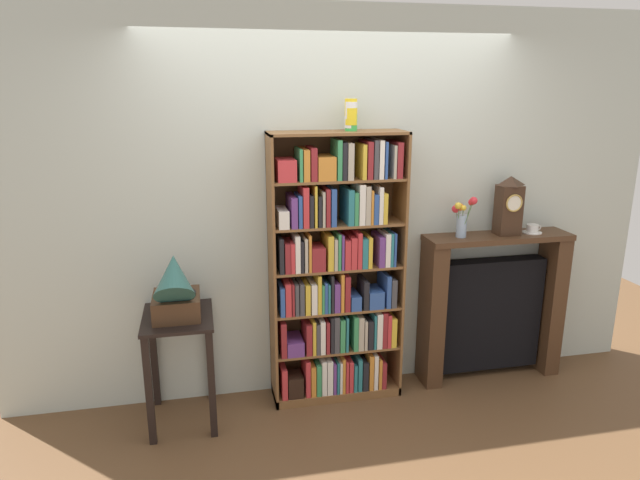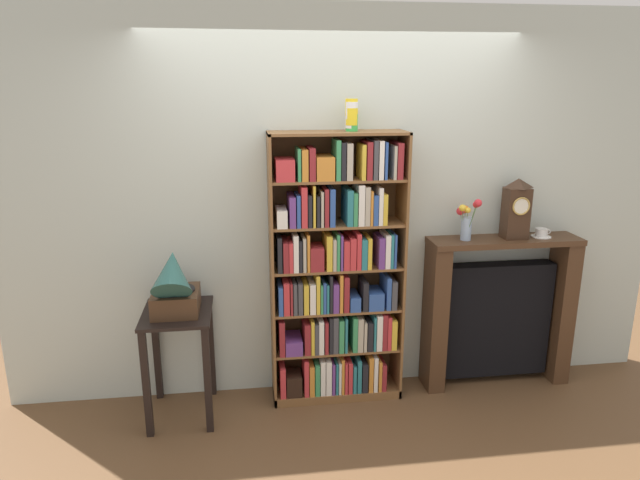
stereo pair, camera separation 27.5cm
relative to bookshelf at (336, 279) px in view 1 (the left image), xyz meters
name	(u,v)px [view 1 (the left image)]	position (x,y,z in m)	size (l,w,h in m)	color
ground_plane	(340,404)	(0.01, -0.14, -0.89)	(7.70, 6.40, 0.02)	brown
wall_back	(340,207)	(0.07, 0.20, 0.46)	(4.70, 0.08, 2.68)	beige
bookshelf	(336,279)	(0.00, 0.00, 0.00)	(0.90, 0.30, 1.88)	brown
cup_stack	(351,115)	(0.10, 0.02, 1.10)	(0.08, 0.08, 0.20)	green
side_table_left	(180,345)	(-1.06, -0.11, -0.34)	(0.44, 0.53, 0.75)	black
gramophone	(175,289)	(-1.06, -0.16, 0.06)	(0.29, 0.44, 0.49)	#472D1C
fireplace_mantel	(490,307)	(1.21, 0.04, -0.33)	(1.08, 0.27, 1.12)	#472D1C
mantel_clock	(509,205)	(1.27, 0.02, 0.45)	(0.16, 0.14, 0.42)	#382316
flower_vase	(462,217)	(0.92, 0.01, 0.39)	(0.14, 0.18, 0.30)	#99B2D1
teacup_with_saucer	(532,229)	(1.48, 0.02, 0.27)	(0.14, 0.14, 0.06)	white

